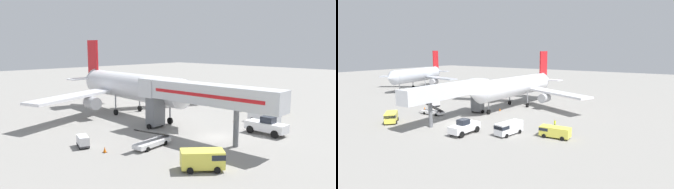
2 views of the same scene
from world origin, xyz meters
TOP-DOWN VIEW (x-y plane):
  - ground_plane at (0.00, 0.00)m, footprint 300.00×300.00m
  - airplane_at_gate at (1.57, 21.27)m, footprint 39.12×34.39m
  - jet_bridge at (-1.76, 1.99)m, footprint 4.25×22.67m
  - pushback_tug at (6.66, -4.20)m, footprint 2.53×5.97m
  - belt_loader_truck at (-9.17, 2.74)m, footprint 5.73×2.22m
  - service_van_rear_left at (20.16, 2.56)m, footprint 5.10×2.65m
  - service_van_outer_left at (-10.47, -6.63)m, footprint 4.72×4.49m
  - service_van_rear_right at (13.08, -0.36)m, footprint 2.80×5.58m
  - baggage_cart_near_left at (-15.35, 8.92)m, footprint 1.96×2.74m
  - ground_crew_worker_foreground at (18.06, 7.48)m, footprint 0.44×0.44m
  - safety_cone_alpha at (10.01, 3.49)m, footprint 0.48×0.48m
  - safety_cone_bravo at (0.97, 14.36)m, footprint 0.45×0.45m
  - safety_cone_charlie at (-14.61, 5.16)m, footprint 0.46×0.46m
  - airplane_background at (-45.64, 28.49)m, footprint 32.35×29.67m

SIDE VIEW (x-z plane):
  - ground_plane at x=0.00m, z-range 0.00..0.00m
  - safety_cone_bravo at x=0.97m, z-range 0.00..0.68m
  - safety_cone_charlie at x=-14.61m, z-range 0.00..0.70m
  - safety_cone_alpha at x=10.01m, z-range 0.00..0.73m
  - belt_loader_truck at x=-9.17m, z-range -0.68..2.15m
  - baggage_cart_near_left at x=-15.35m, z-range 0.08..1.53m
  - ground_crew_worker_foreground at x=18.06m, z-range 0.05..1.75m
  - service_van_rear_left at x=20.16m, z-range 0.15..1.97m
  - service_van_outer_left at x=-10.47m, z-range 0.15..2.22m
  - pushback_tug at x=6.66m, z-range -0.10..2.54m
  - service_van_rear_right at x=13.08m, z-range 0.16..2.33m
  - airplane_at_gate at x=1.57m, z-range -1.72..12.12m
  - airplane_background at x=-45.64m, z-range -1.72..12.13m
  - jet_bridge at x=-1.76m, z-range 2.04..9.76m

